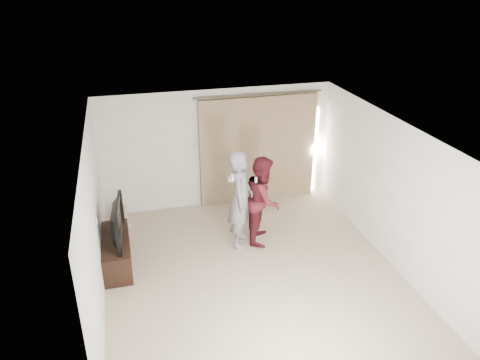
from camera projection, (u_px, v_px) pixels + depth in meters
name	position (u px, v px, depth m)	size (l,w,h in m)	color
floor	(252.00, 272.00, 8.20)	(5.50, 5.50, 0.00)	tan
wall_back	(217.00, 149.00, 10.06)	(5.00, 0.04, 2.60)	white
wall_left	(94.00, 227.00, 7.08)	(0.04, 5.50, 2.60)	white
ceiling	(254.00, 132.00, 7.10)	(5.00, 5.50, 0.01)	silver
curtain	(259.00, 150.00, 10.25)	(2.80, 0.11, 2.46)	tan
tv_console	(117.00, 252.00, 8.31)	(0.48, 1.39, 0.53)	black
tv	(113.00, 222.00, 8.06)	(1.16, 0.15, 0.67)	black
scratching_post	(124.00, 217.00, 9.63)	(0.32, 0.32, 0.43)	tan
person_man	(241.00, 199.00, 8.66)	(0.68, 0.81, 1.90)	gray
person_woman	(263.00, 199.00, 8.85)	(0.93, 1.03, 1.73)	#53171F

